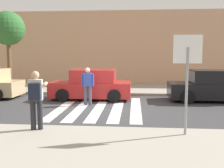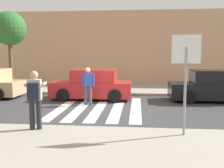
{
  "view_description": "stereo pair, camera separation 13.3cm",
  "coord_description": "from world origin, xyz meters",
  "px_view_note": "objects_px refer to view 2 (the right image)",
  "views": [
    {
      "loc": [
        1.53,
        -10.98,
        2.37
      ],
      "look_at": [
        0.6,
        -0.2,
        1.1
      ],
      "focal_mm": 42.0,
      "sensor_mm": 36.0,
      "label": 1
    },
    {
      "loc": [
        1.66,
        -10.96,
        2.37
      ],
      "look_at": [
        0.6,
        -0.2,
        1.1
      ],
      "focal_mm": 42.0,
      "sensor_mm": 36.0,
      "label": 2
    }
  ],
  "objects_px": {
    "parked_car_red": "(92,85)",
    "parked_car_black": "(213,87)",
    "street_tree_west": "(9,29)",
    "stop_sign": "(186,63)",
    "pedestrian_crossing": "(88,84)",
    "photographer_with_backpack": "(35,95)"
  },
  "relations": [
    {
      "from": "stop_sign",
      "to": "parked_car_black",
      "type": "xyz_separation_m",
      "value": [
        2.42,
        6.09,
        -1.4
      ]
    },
    {
      "from": "street_tree_west",
      "to": "parked_car_black",
      "type": "bearing_deg",
      "value": -10.66
    },
    {
      "from": "photographer_with_backpack",
      "to": "street_tree_west",
      "type": "distance_m",
      "value": 9.83
    },
    {
      "from": "photographer_with_backpack",
      "to": "pedestrian_crossing",
      "type": "bearing_deg",
      "value": 80.85
    },
    {
      "from": "stop_sign",
      "to": "pedestrian_crossing",
      "type": "bearing_deg",
      "value": 127.97
    },
    {
      "from": "photographer_with_backpack",
      "to": "pedestrian_crossing",
      "type": "height_order",
      "value": "photographer_with_backpack"
    },
    {
      "from": "photographer_with_backpack",
      "to": "street_tree_west",
      "type": "bearing_deg",
      "value": 120.42
    },
    {
      "from": "photographer_with_backpack",
      "to": "pedestrian_crossing",
      "type": "xyz_separation_m",
      "value": [
        0.72,
        4.46,
        -0.19
      ]
    },
    {
      "from": "photographer_with_backpack",
      "to": "stop_sign",
      "type": "bearing_deg",
      "value": -1.07
    },
    {
      "from": "photographer_with_backpack",
      "to": "parked_car_black",
      "type": "distance_m",
      "value": 8.99
    },
    {
      "from": "street_tree_west",
      "to": "parked_car_red",
      "type": "bearing_deg",
      "value": -21.65
    },
    {
      "from": "parked_car_red",
      "to": "parked_car_black",
      "type": "bearing_deg",
      "value": -0.0
    },
    {
      "from": "photographer_with_backpack",
      "to": "street_tree_west",
      "type": "relative_size",
      "value": 0.36
    },
    {
      "from": "stop_sign",
      "to": "parked_car_black",
      "type": "distance_m",
      "value": 6.7
    },
    {
      "from": "parked_car_black",
      "to": "street_tree_west",
      "type": "xyz_separation_m",
      "value": [
        -11.47,
        2.16,
        3.1
      ]
    },
    {
      "from": "pedestrian_crossing",
      "to": "parked_car_black",
      "type": "height_order",
      "value": "pedestrian_crossing"
    },
    {
      "from": "stop_sign",
      "to": "parked_car_black",
      "type": "bearing_deg",
      "value": 68.35
    },
    {
      "from": "parked_car_black",
      "to": "parked_car_red",
      "type": "bearing_deg",
      "value": 180.0
    },
    {
      "from": "stop_sign",
      "to": "pedestrian_crossing",
      "type": "height_order",
      "value": "stop_sign"
    },
    {
      "from": "pedestrian_crossing",
      "to": "parked_car_black",
      "type": "xyz_separation_m",
      "value": [
        5.96,
        1.55,
        -0.25
      ]
    },
    {
      "from": "photographer_with_backpack",
      "to": "street_tree_west",
      "type": "height_order",
      "value": "street_tree_west"
    },
    {
      "from": "photographer_with_backpack",
      "to": "parked_car_red",
      "type": "distance_m",
      "value": 6.06
    }
  ]
}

